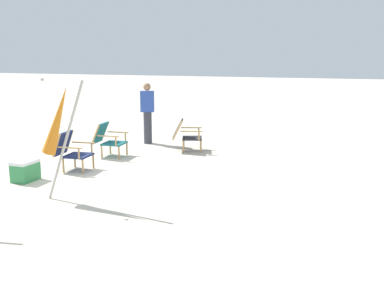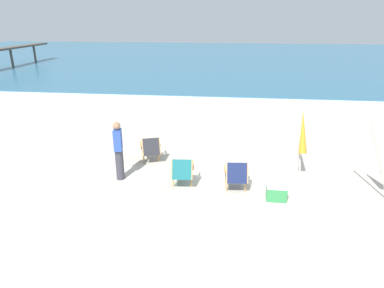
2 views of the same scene
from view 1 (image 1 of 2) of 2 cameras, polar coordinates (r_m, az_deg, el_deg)
ground_plane at (r=9.40m, az=-14.68°, el=-3.68°), size 80.00×80.00×0.00m
beach_chair_front_right at (r=11.19m, az=-0.82°, el=1.28°), size 0.78×0.88×0.79m
beach_chair_front_left at (r=10.75m, az=-10.64°, el=0.69°), size 0.64×0.76×0.80m
beach_chair_far_center at (r=9.62m, az=-15.07°, el=-0.73°), size 0.64×0.73×0.81m
umbrella_furled_orange at (r=7.54m, az=-16.66°, el=2.77°), size 0.28×0.80×2.01m
person_near_chairs at (r=12.13m, az=-5.67°, el=3.99°), size 0.27×0.37×1.63m
cooler_box at (r=9.13m, az=-20.41°, el=-3.17°), size 0.49×0.35×0.40m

